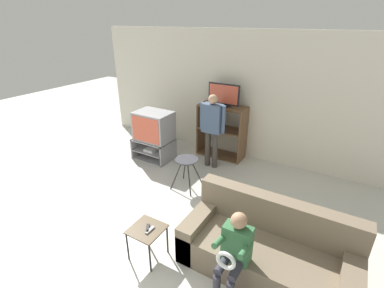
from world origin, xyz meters
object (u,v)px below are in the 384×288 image
object	(u,v)px
television_flat	(224,96)
folding_stool	(187,163)
media_shelf	(222,131)
snack_table	(147,233)
remote_control_white	(150,230)
tv_stand	(154,149)
couch	(267,250)
television_main	(154,126)
remote_control_black	(148,228)
person_seated_child	(234,250)
person_standing_adult	(212,125)

from	to	relation	value
television_flat	folding_stool	xyz separation A→B (m)	(0.02, -1.45, -0.87)
media_shelf	snack_table	bearing A→B (deg)	-81.51
snack_table	remote_control_white	world-z (taller)	remote_control_white
tv_stand	couch	distance (m)	3.40
television_main	snack_table	bearing A→B (deg)	-54.04
television_flat	remote_control_black	bearing A→B (deg)	-81.50
couch	person_seated_child	xyz separation A→B (m)	(-0.23, -0.49, 0.30)
television_main	media_shelf	size ratio (longest dim) A/B	0.66
media_shelf	television_flat	size ratio (longest dim) A/B	1.70
tv_stand	media_shelf	world-z (taller)	media_shelf
person_standing_adult	remote_control_white	bearing A→B (deg)	-79.39
television_main	remote_control_white	xyz separation A→B (m)	(1.68, -2.25, -0.28)
tv_stand	person_standing_adult	bearing A→B (deg)	13.85
remote_control_black	television_main	bearing A→B (deg)	93.35
television_flat	snack_table	size ratio (longest dim) A/B	1.52
media_shelf	remote_control_white	bearing A→B (deg)	-80.45
folding_stool	couch	bearing A→B (deg)	-30.37
remote_control_black	television_flat	bearing A→B (deg)	65.60
television_flat	couch	size ratio (longest dim) A/B	0.34
television_main	folding_stool	distance (m)	1.38
person_standing_adult	person_seated_child	size ratio (longest dim) A/B	1.49
snack_table	remote_control_black	bearing A→B (deg)	9.37
tv_stand	snack_table	xyz separation A→B (m)	(1.65, -2.22, 0.16)
folding_stool	person_standing_adult	distance (m)	1.01
television_main	couch	distance (m)	3.41
snack_table	media_shelf	bearing A→B (deg)	98.49
media_shelf	snack_table	size ratio (longest dim) A/B	2.58
television_flat	person_standing_adult	world-z (taller)	television_flat
folding_stool	remote_control_white	size ratio (longest dim) A/B	3.95
media_shelf	folding_stool	distance (m)	1.47
television_main	person_standing_adult	world-z (taller)	person_standing_adult
person_seated_child	remote_control_white	bearing A→B (deg)	-174.95
folding_stool	remote_control_white	distance (m)	1.68
folding_stool	person_seated_child	bearing A→B (deg)	-44.92
media_shelf	person_standing_adult	size ratio (longest dim) A/B	0.76
media_shelf	person_seated_child	xyz separation A→B (m)	(1.56, -2.98, 0.01)
television_flat	person_seated_child	xyz separation A→B (m)	(1.54, -2.97, -0.77)
media_shelf	television_flat	xyz separation A→B (m)	(0.02, -0.02, 0.77)
television_flat	remote_control_black	distance (m)	3.21
folding_stool	media_shelf	bearing A→B (deg)	91.35
remote_control_white	folding_stool	bearing A→B (deg)	108.45
television_main	snack_table	size ratio (longest dim) A/B	1.71
snack_table	person_seated_child	bearing A→B (deg)	4.36
television_main	person_seated_child	size ratio (longest dim) A/B	0.75
remote_control_black	tv_stand	bearing A→B (deg)	93.97
remote_control_black	person_standing_adult	xyz separation A→B (m)	(-0.43, 2.52, 0.45)
snack_table	television_flat	bearing A→B (deg)	98.21
snack_table	couch	bearing A→B (deg)	23.56
television_flat	television_main	bearing A→B (deg)	-145.58
television_main	media_shelf	distance (m)	1.44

